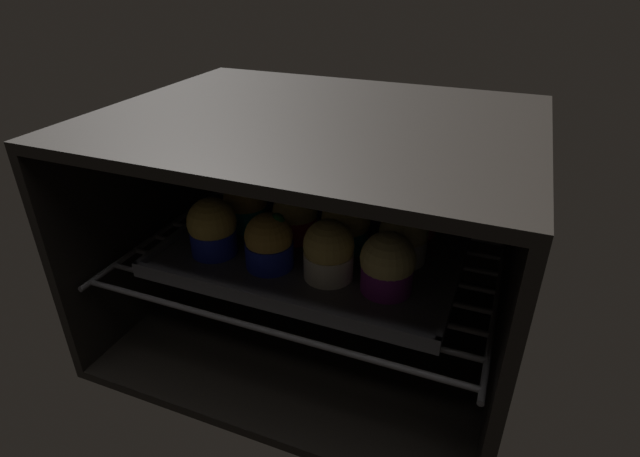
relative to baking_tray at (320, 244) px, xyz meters
The scene contains 15 objects.
oven_cavity 3.70cm from the baking_tray, 90.00° to the left, with size 59.00×47.00×37.00cm.
oven_rack 1.74cm from the baking_tray, 90.00° to the right, with size 54.80×42.00×0.80cm.
baking_tray is the anchor object (origin of this frame).
muffin_row0_col0 16.74cm from the baking_tray, 146.77° to the right, with size 7.27×7.27×8.72cm.
muffin_row0_col1 10.79cm from the baking_tray, 114.42° to the right, with size 6.89×6.89×8.33cm.
muffin_row0_col2 10.67cm from the baking_tray, 61.05° to the right, with size 7.00×7.00×8.58cm.
muffin_row0_col3 16.11cm from the baking_tray, 33.32° to the right, with size 7.32×7.32×8.43cm.
muffin_row1_col0 13.78cm from the baking_tray, behind, with size 7.11×7.11×8.49cm.
muffin_row1_col1 5.89cm from the baking_tray, behind, with size 7.06×7.06×8.01cm.
muffin_row1_col2 6.08cm from the baking_tray, ahead, with size 7.43×7.43×8.54cm.
muffin_row1_col3 13.69cm from the baking_tray, ahead, with size 7.09×7.09×8.05cm.
muffin_row2_col0 15.92cm from the baking_tray, 146.89° to the left, with size 6.89×6.89×7.91cm.
muffin_row2_col1 10.50cm from the baking_tray, 116.68° to the left, with size 6.89×6.89×8.16cm.
muffin_row2_col2 10.90cm from the baking_tray, 65.19° to the left, with size 7.50×7.50×8.54cm.
muffin_row2_col3 16.09cm from the baking_tray, 33.69° to the left, with size 6.97×6.97×8.05cm.
Camera 1 is at (25.35, -39.42, 54.51)cm, focal length 28.16 mm.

